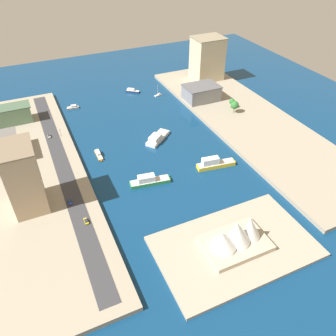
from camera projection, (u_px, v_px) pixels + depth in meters
name	position (u px, v px, depth m)	size (l,w,h in m)	color
ground_plane	(151.00, 146.00, 252.91)	(440.00, 440.00, 0.00)	navy
quay_west	(248.00, 120.00, 281.07)	(70.00, 240.00, 2.98)	#9E937F
quay_east	(29.00, 175.00, 222.94)	(70.00, 240.00, 2.98)	#9E937F
peninsula_point	(235.00, 246.00, 176.08)	(82.46, 50.31, 2.00)	#A89E89
road_strip	(62.00, 165.00, 229.31)	(10.15, 228.00, 0.15)	#38383D
ferry_yellow_fast	(214.00, 163.00, 230.83)	(29.31, 9.86, 7.91)	yellow
ferry_white_commuter	(157.00, 138.00, 258.28)	(24.31, 21.79, 5.74)	silver
yacht_sleek_gray	(73.00, 107.00, 299.95)	(11.35, 4.85, 3.33)	#999EA3
patrol_launch_navy	(132.00, 91.00, 327.18)	(12.99, 11.09, 3.81)	#1E284C
water_taxi_orange	(99.00, 154.00, 242.13)	(3.23, 14.79, 3.25)	orange
sailboat_small_white	(158.00, 95.00, 320.91)	(8.20, 3.66, 11.39)	white
ferry_green_doubledeck	(149.00, 181.00, 216.85)	(28.18, 10.23, 6.63)	#2D8C4C
apartment_midrise_tan	(23.00, 178.00, 185.79)	(18.47, 24.94, 40.96)	tan
warehouse_low_gray	(201.00, 93.00, 304.96)	(31.28, 22.53, 13.32)	gray
terminal_long_green	(2.00, 116.00, 269.20)	(45.16, 15.23, 13.93)	slate
office_block_beige	(207.00, 58.00, 334.97)	(29.85, 24.43, 41.50)	#C6B793
van_white	(49.00, 136.00, 256.83)	(1.95, 4.75, 1.58)	black
taxi_yellow_cab	(86.00, 221.00, 186.49)	(2.12, 4.89, 1.56)	black
hatchback_blue	(70.00, 201.00, 199.13)	(2.11, 4.72, 1.51)	black
traffic_light_waterfront	(60.00, 131.00, 255.76)	(0.36, 0.36, 6.50)	black
opera_landmark	(235.00, 237.00, 170.70)	(34.10, 23.45, 18.54)	#BCAD93
park_tree_cluster	(234.00, 104.00, 286.42)	(8.76, 14.11, 10.61)	brown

